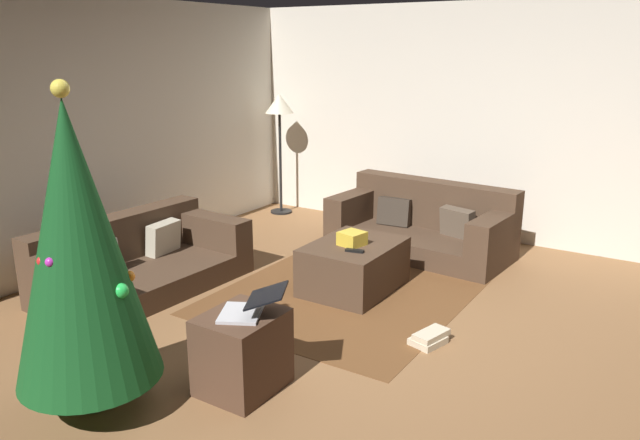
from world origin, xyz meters
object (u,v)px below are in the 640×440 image
at_px(book_stack, 429,338).
at_px(couch_left, 138,261).
at_px(gift_box, 352,238).
at_px(christmas_tree, 78,245).
at_px(tv_remote, 355,251).
at_px(ottoman, 354,266).
at_px(corner_lamp, 279,113).
at_px(couch_right, 424,226).
at_px(side_table, 242,352).
at_px(laptop, 250,307).

bearing_deg(book_stack, couch_left, 98.00).
relative_size(gift_box, christmas_tree, 0.10).
bearing_deg(couch_left, tv_remote, 116.88).
height_order(ottoman, corner_lamp, corner_lamp).
xyz_separation_m(couch_right, book_stack, (-1.98, -0.91, -0.23)).
bearing_deg(side_table, tv_remote, 3.94).
height_order(ottoman, gift_box, gift_box).
distance_m(side_table, book_stack, 1.46).
height_order(ottoman, christmas_tree, christmas_tree).
bearing_deg(side_table, gift_box, 7.18).
relative_size(christmas_tree, book_stack, 6.11).
bearing_deg(gift_box, laptop, -170.96).
distance_m(couch_right, side_table, 3.20).
relative_size(couch_left, ottoman, 2.05).
bearing_deg(laptop, book_stack, -31.07).
bearing_deg(side_table, corner_lamp, 32.74).
bearing_deg(laptop, gift_box, 9.04).
bearing_deg(tv_remote, book_stack, -128.22).
distance_m(couch_right, tv_remote, 1.55).
height_order(laptop, book_stack, laptop).
xyz_separation_m(tv_remote, christmas_tree, (-2.32, 0.49, 0.61)).
height_order(couch_left, christmas_tree, christmas_tree).
bearing_deg(gift_box, christmas_tree, 171.30).
xyz_separation_m(couch_right, tv_remote, (-1.55, -0.02, 0.16)).
height_order(gift_box, tv_remote, gift_box).
bearing_deg(couch_left, christmas_tree, 43.34).
xyz_separation_m(couch_left, couch_right, (2.35, -1.77, 0.03)).
bearing_deg(christmas_tree, side_table, -42.14).
xyz_separation_m(gift_box, side_table, (-1.81, -0.23, -0.24)).
xyz_separation_m(gift_box, book_stack, (-0.59, -1.00, -0.45)).
xyz_separation_m(laptop, book_stack, (1.19, -0.72, -0.53)).
bearing_deg(side_table, couch_right, 2.46).
xyz_separation_m(couch_left, ottoman, (1.01, -1.68, -0.03)).
bearing_deg(couch_right, side_table, 97.00).
distance_m(gift_box, tv_remote, 0.20).
relative_size(tv_remote, laptop, 0.32).
bearing_deg(couch_right, ottoman, 90.52).
height_order(couch_left, gift_box, couch_left).
bearing_deg(tv_remote, corner_lamp, 35.86).
distance_m(christmas_tree, book_stack, 2.55).
height_order(side_table, book_stack, side_table).
xyz_separation_m(christmas_tree, side_table, (0.67, -0.61, -0.79)).
distance_m(christmas_tree, corner_lamp, 4.68).
xyz_separation_m(side_table, corner_lamp, (3.66, 2.35, 1.05)).
bearing_deg(tv_remote, side_table, 171.72).
bearing_deg(side_table, book_stack, -32.36).
distance_m(christmas_tree, side_table, 1.20).
bearing_deg(couch_left, laptop, 70.11).
bearing_deg(gift_box, book_stack, -120.41).
xyz_separation_m(ottoman, book_stack, (-0.63, -1.00, -0.17)).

